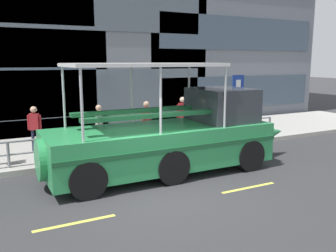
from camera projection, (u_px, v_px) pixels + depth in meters
ground_plane at (154, 190)px, 9.83m from camera, size 120.00×120.00×0.00m
sidewalk at (96, 145)px, 14.70m from camera, size 32.00×4.80×0.18m
curb_edge at (116, 159)px, 12.53m from camera, size 32.00×0.18×0.18m
lane_centreline at (173, 203)px, 8.91m from camera, size 25.80×0.12×0.01m
curb_guardrail at (141, 136)px, 13.20m from camera, size 12.60×0.09×0.85m
parking_sign at (237, 95)px, 15.43m from camera, size 0.60×0.12×2.70m
duck_tour_boat at (175, 137)px, 11.37m from camera, size 8.72×2.48×3.41m
pedestrian_near_bow at (182, 113)px, 15.52m from camera, size 0.49×0.28×1.77m
pedestrian_mid_left at (146, 119)px, 14.11m from camera, size 0.45×0.33×1.75m
pedestrian_mid_right at (99, 122)px, 13.65m from camera, size 0.33×0.40×1.66m
pedestrian_near_stern at (35, 125)px, 12.93m from camera, size 0.45×0.30×1.70m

